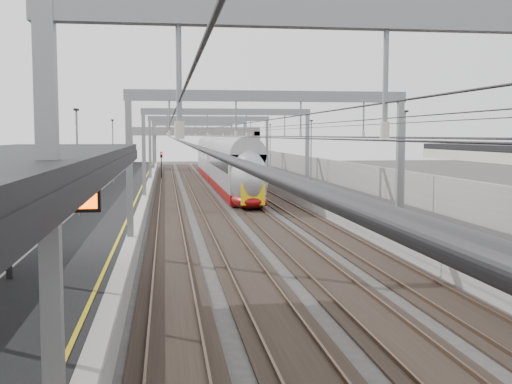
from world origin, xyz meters
name	(u,v)px	position (x,y,z in m)	size (l,w,h in m)	color
platform_left	(124,199)	(-8.00, 45.00, 0.50)	(4.00, 120.00, 1.00)	black
platform_right	(319,196)	(8.00, 45.00, 0.50)	(4.00, 120.00, 1.00)	black
tracks	(224,203)	(0.00, 45.00, 0.05)	(11.40, 140.00, 0.20)	black
overhead_line	(217,129)	(0.00, 51.62, 6.14)	(13.00, 140.00, 6.60)	gray
overbridge	(194,137)	(0.00, 100.00, 5.31)	(22.00, 2.20, 6.90)	gray
wall_left	(83,185)	(-11.20, 45.00, 1.60)	(0.30, 120.00, 3.20)	gray
wall_right	(356,182)	(11.20, 45.00, 1.60)	(0.30, 120.00, 3.20)	gray
train	(223,167)	(1.50, 61.85, 2.15)	(2.79, 50.76, 4.40)	maroon
signal_green	(161,160)	(-5.20, 75.08, 2.42)	(0.32, 0.32, 3.48)	black
signal_red_near	(230,161)	(3.20, 71.64, 2.42)	(0.32, 0.32, 3.48)	black
signal_red_far	(244,160)	(5.40, 75.25, 2.42)	(0.32, 0.32, 3.48)	black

